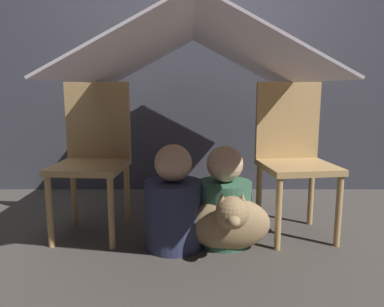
% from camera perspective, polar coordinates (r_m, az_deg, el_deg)
% --- Properties ---
extents(ground_plane, '(8.80, 8.80, 0.00)m').
position_cam_1_polar(ground_plane, '(2.17, 0.02, -14.44)').
color(ground_plane, '#47423D').
extents(wall_back, '(7.00, 0.05, 2.50)m').
position_cam_1_polar(wall_back, '(3.29, -0.09, 16.14)').
color(wall_back, '#3D3D47').
rests_on(wall_back, ground_plane).
extents(chair_left, '(0.44, 0.44, 0.93)m').
position_cam_1_polar(chair_left, '(2.37, -15.06, 0.18)').
color(chair_left, tan).
rests_on(chair_left, ground_plane).
extents(chair_right, '(0.46, 0.46, 0.93)m').
position_cam_1_polar(chair_right, '(2.38, 14.92, 0.20)').
color(chair_right, tan).
rests_on(chair_right, ground_plane).
extents(sheet_canopy, '(1.25, 1.57, 0.34)m').
position_cam_1_polar(sheet_canopy, '(2.19, 0.00, 15.32)').
color(sheet_canopy, silver).
extents(person_front, '(0.32, 0.32, 0.59)m').
position_cam_1_polar(person_front, '(2.13, -3.08, -7.84)').
color(person_front, '#2D3351').
rests_on(person_front, ground_plane).
extents(person_second, '(0.31, 0.31, 0.58)m').
position_cam_1_polar(person_second, '(2.19, 4.69, -7.50)').
color(person_second, '#38664C').
rests_on(person_second, ground_plane).
extents(dog, '(0.47, 0.40, 0.38)m').
position_cam_1_polar(dog, '(2.10, 5.40, -10.33)').
color(dog, '#9E7F56').
rests_on(dog, ground_plane).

